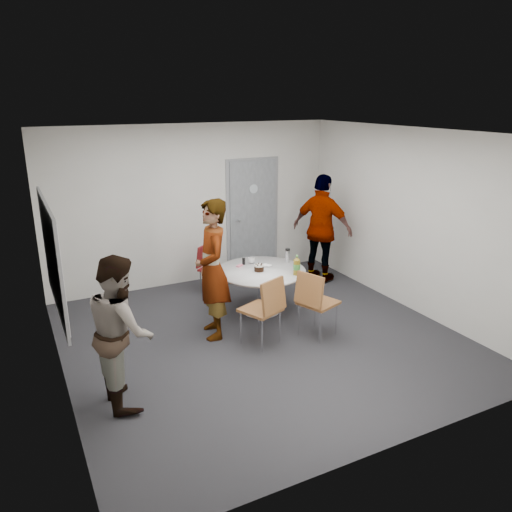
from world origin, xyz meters
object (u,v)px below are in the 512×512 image
table (263,276)px  chair_far (209,264)px  chair_near_left (266,305)px  person_right (322,229)px  whiteboard (52,257)px  person_main (212,270)px  door (253,217)px  chair_near_right (314,298)px  person_left (121,330)px

table → chair_far: (-0.40, 1.16, -0.10)m
chair_near_left → person_right: bearing=17.9°
whiteboard → person_right: bearing=16.2°
whiteboard → person_main: (1.93, 0.19, -0.51)m
door → chair_near_left: door is taller
door → table: bearing=-111.8°
door → chair_near_right: bearing=-99.6°
chair_near_right → chair_far: chair_near_right is taller
person_main → person_right: size_ratio=1.00×
table → person_main: bearing=-159.7°
person_left → chair_far: bearing=-38.8°
door → whiteboard: (-3.56, -2.28, 0.42)m
person_main → person_right: same height
chair_near_right → person_main: size_ratio=0.50×
door → whiteboard: size_ratio=1.12×
chair_near_left → whiteboard: bearing=147.8°
door → chair_near_right: 2.85m
chair_near_right → person_left: (-2.58, -0.31, 0.24)m
whiteboard → chair_near_right: size_ratio=2.04×
person_left → person_right: bearing=-62.5°
table → chair_near_left: 1.04m
person_right → door: bearing=11.1°
person_right → chair_near_right: bearing=114.9°
person_left → person_right: 4.41m
door → person_left: size_ratio=1.31×
chair_near_left → table: bearing=42.2°
whiteboard → person_main: whiteboard is taller
chair_far → person_left: (-1.95, -2.49, 0.33)m
door → person_main: 2.65m
table → person_left: 2.71m
whiteboard → chair_near_left: size_ratio=2.03×
table → chair_far: bearing=108.9°
whiteboard → person_right: 4.61m
person_main → door: bearing=152.8°
door → table: size_ratio=1.62×
chair_far → person_main: person_main is taller
person_left → person_right: size_ratio=0.86×
door → chair_far: size_ratio=2.66×
door → person_main: bearing=-127.9°
person_main → table: bearing=120.9°
table → person_left: (-2.35, -1.33, 0.23)m
table → person_right: size_ratio=0.69×
whiteboard → table: (2.86, 0.53, -0.86)m
chair_near_right → chair_near_left: bearing=-117.0°
whiteboard → chair_near_right: whiteboard is taller
chair_near_left → person_main: size_ratio=0.50×
table → person_left: size_ratio=0.80×
whiteboard → person_left: whiteboard is taller
door → table: 1.94m
chair_near_right → person_right: size_ratio=0.50×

